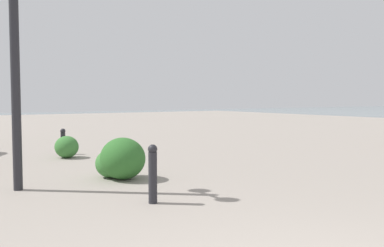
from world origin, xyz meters
The scene contains 6 objects.
lamppost centered at (5.42, 0.84, 2.52)m, with size 0.98×0.28×3.75m.
bollard_near centered at (3.52, -0.54, 0.42)m, with size 0.13×0.13×0.81m.
bollard_mid centered at (9.24, -0.98, 0.35)m, with size 0.13×0.13×0.66m.
shrub_low centered at (5.59, -0.78, 0.26)m, with size 0.60×0.54×0.51m.
shrub_round centered at (5.33, -0.90, 0.37)m, with size 0.87×0.79×0.74m.
shrub_wide centered at (8.53, -0.86, 0.26)m, with size 0.62×0.56×0.53m.
Camera 1 is at (-1.53, 2.14, 1.45)m, focal length 39.23 mm.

